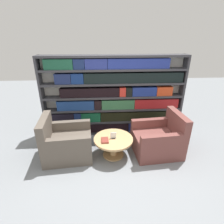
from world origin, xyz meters
TOP-DOWN VIEW (x-y plane):
  - ground_plane at (0.00, 0.00)m, footprint 14.00×14.00m
  - bookshelf at (0.01, 1.22)m, footprint 3.38×0.30m
  - armchair_left at (-1.04, 0.28)m, footprint 1.01×0.88m
  - armchair_right at (0.90, 0.29)m, footprint 1.01×0.88m
  - coffee_table at (-0.07, 0.22)m, footprint 0.80×0.80m
  - table_sign at (-0.07, 0.22)m, footprint 0.12×0.06m
  - stray_book at (-0.25, 0.14)m, footprint 0.15×0.21m

SIDE VIEW (x-z plane):
  - ground_plane at x=0.00m, z-range 0.00..0.00m
  - coffee_table at x=-0.07m, z-range 0.09..0.50m
  - armchair_left at x=-1.04m, z-range -0.15..0.74m
  - armchair_right at x=0.90m, z-range -0.15..0.74m
  - stray_book at x=-0.25m, z-range 0.41..0.44m
  - table_sign at x=-0.07m, z-range 0.40..0.54m
  - bookshelf at x=0.01m, z-range -0.02..1.91m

